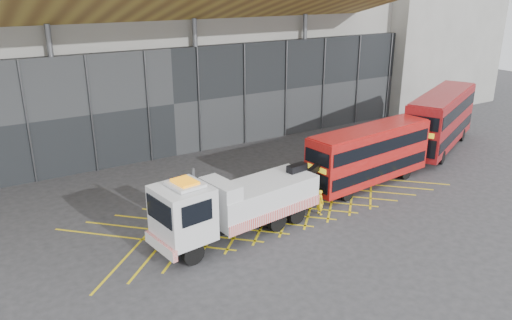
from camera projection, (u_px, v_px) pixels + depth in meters
ground_plane at (225, 217)px, 27.88m from camera, size 120.00×120.00×0.00m
road_markings at (272, 205)px, 29.48m from camera, size 23.16×7.16×0.01m
construction_building at (135, 27)px, 40.55m from camera, size 55.00×23.97×18.00m
east_building at (414, 7)px, 53.29m from camera, size 15.00×12.00×20.00m
recovery_truck at (234, 204)px, 25.38m from camera, size 11.02×3.76×3.82m
bus_towed at (369, 153)px, 31.77m from camera, size 9.60×3.18×3.83m
bus_second at (441, 118)px, 38.66m from camera, size 11.08×6.98×4.50m
worker at (320, 202)px, 28.07m from camera, size 0.40×0.57×1.47m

